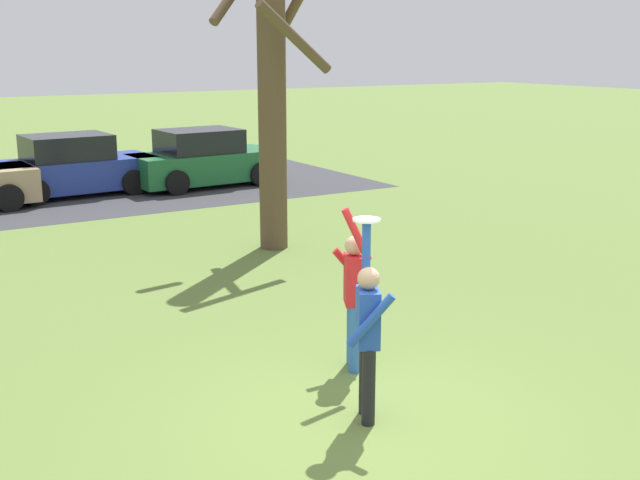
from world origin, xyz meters
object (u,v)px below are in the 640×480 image
(frisbee_disc, at_px, (367,220))
(bare_tree_tall, at_px, (272,97))
(parked_car_blue, at_px, (73,167))
(person_catcher, at_px, (368,330))
(person_defender, at_px, (354,291))
(parked_car_green, at_px, (203,160))

(frisbee_disc, height_order, bare_tree_tall, bare_tree_tall)
(parked_car_blue, bearing_deg, person_catcher, -96.05)
(person_defender, bearing_deg, parked_car_green, -167.90)
(person_defender, distance_m, bare_tree_tall, 6.42)
(frisbee_disc, height_order, parked_car_green, frisbee_disc)
(frisbee_disc, bearing_deg, parked_car_blue, 87.13)
(person_catcher, height_order, bare_tree_tall, bare_tree_tall)
(person_defender, height_order, parked_car_green, person_defender)
(parked_car_blue, height_order, bare_tree_tall, bare_tree_tall)
(person_catcher, height_order, frisbee_disc, frisbee_disc)
(person_defender, distance_m, frisbee_disc, 1.59)
(person_defender, height_order, bare_tree_tall, bare_tree_tall)
(frisbee_disc, relative_size, parked_car_blue, 0.07)
(person_catcher, height_order, parked_car_green, person_catcher)
(frisbee_disc, bearing_deg, parked_car_green, 73.29)
(parked_car_green, bearing_deg, person_catcher, -109.69)
(parked_car_blue, xyz_separation_m, parked_car_green, (3.49, -0.51, 0.00))
(frisbee_disc, xyz_separation_m, parked_car_green, (4.22, 14.05, -1.37))
(parked_car_green, bearing_deg, person_defender, -108.59)
(person_catcher, distance_m, parked_car_blue, 14.79)
(parked_car_green, bearing_deg, bare_tree_tall, -105.76)
(frisbee_disc, bearing_deg, bare_tree_tall, 69.44)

